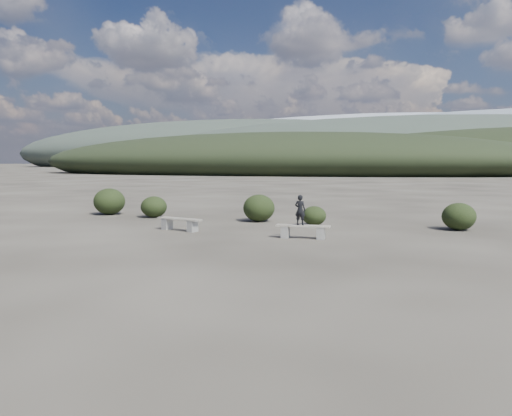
% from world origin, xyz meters
% --- Properties ---
extents(ground, '(1200.00, 1200.00, 0.00)m').
position_xyz_m(ground, '(0.00, 0.00, 0.00)').
color(ground, '#28251F').
rests_on(ground, ground).
extents(bench_left, '(1.87, 0.82, 0.46)m').
position_xyz_m(bench_left, '(-3.13, 5.35, 0.28)').
color(bench_left, slate).
rests_on(bench_left, ground).
extents(bench_right, '(1.80, 0.49, 0.44)m').
position_xyz_m(bench_right, '(1.60, 4.92, 0.27)').
color(bench_right, slate).
rests_on(bench_right, ground).
extents(seated_person, '(0.40, 0.29, 1.00)m').
position_xyz_m(seated_person, '(1.50, 4.91, 0.94)').
color(seated_person, black).
rests_on(seated_person, bench_right).
extents(shrub_a, '(1.18, 1.18, 0.96)m').
position_xyz_m(shrub_a, '(-6.27, 8.94, 0.48)').
color(shrub_a, black).
rests_on(shrub_a, ground).
extents(shrub_b, '(1.34, 1.34, 1.15)m').
position_xyz_m(shrub_b, '(-1.25, 8.96, 0.57)').
color(shrub_b, black).
rests_on(shrub_b, ground).
extents(shrub_c, '(0.96, 0.96, 0.77)m').
position_xyz_m(shrub_c, '(1.24, 8.41, 0.39)').
color(shrub_c, black).
rests_on(shrub_c, ground).
extents(shrub_e, '(1.22, 1.22, 1.01)m').
position_xyz_m(shrub_e, '(6.60, 8.74, 0.51)').
color(shrub_e, black).
rests_on(shrub_e, ground).
extents(shrub_f, '(1.49, 1.49, 1.26)m').
position_xyz_m(shrub_f, '(-8.93, 9.38, 0.63)').
color(shrub_f, black).
rests_on(shrub_f, ground).
extents(mountain_ridges, '(500.00, 400.00, 56.00)m').
position_xyz_m(mountain_ridges, '(-7.48, 339.06, 10.84)').
color(mountain_ridges, black).
rests_on(mountain_ridges, ground).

